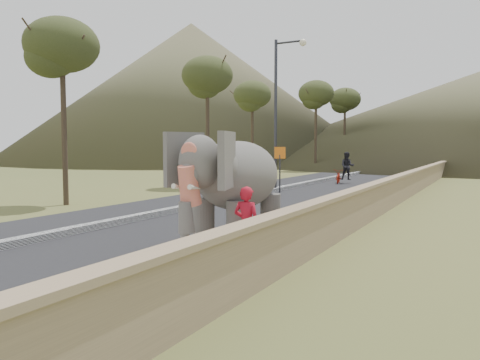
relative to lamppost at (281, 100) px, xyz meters
name	(u,v)px	position (x,y,z in m)	size (l,w,h in m)	color
ground	(213,261)	(4.69, -14.41, -4.87)	(160.00, 160.00, 0.00)	olive
road	(235,200)	(-0.31, -4.41, -4.86)	(7.00, 120.00, 0.03)	black
median	(235,198)	(-0.31, -4.41, -4.76)	(0.35, 120.00, 0.22)	black
walkway	(344,205)	(4.69, -4.41, -4.80)	(3.00, 120.00, 0.15)	#9E9687
parapet	(386,196)	(6.34, -4.41, -4.32)	(0.30, 120.00, 1.10)	tan
lamppost	(281,100)	(0.00, 0.00, 0.00)	(1.76, 0.36, 8.00)	#2E2F33
signboard	(280,162)	(0.19, -0.54, -3.23)	(0.60, 0.08, 2.40)	#2D2D33
hill_left	(192,93)	(-33.31, 40.59, 6.13)	(60.00, 60.00, 22.00)	brown
elephant_and_man	(239,191)	(4.71, -13.31, -3.45)	(2.16, 3.59, 2.57)	slate
motorcyclist	(343,171)	(1.40, 6.90, -4.05)	(1.55, 1.86, 2.06)	maroon
trees	(419,126)	(4.80, 15.44, -0.91)	(47.68, 42.95, 9.30)	#473828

